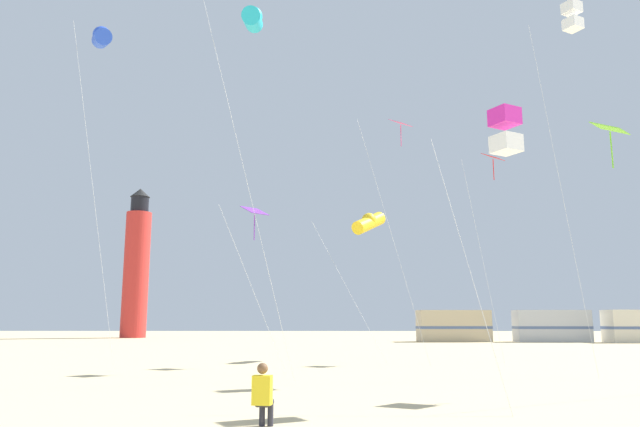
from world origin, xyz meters
TOP-DOWN VIEW (x-y plane):
  - kite_flyer_standing at (-0.39, 4.35)m, footprint 0.38×0.53m
  - kite_diamond_lime at (9.09, 10.00)m, footprint 2.02×2.02m
  - kite_tube_gold at (2.84, 23.83)m, footprint 3.96×4.19m
  - kite_box_white at (10.53, 15.40)m, footprint 1.92×2.24m
  - kite_box_magenta at (5.23, 7.55)m, footprint 2.16×2.46m
  - kite_tube_blue at (-9.00, 16.95)m, footprint 2.45×2.86m
  - kite_diamond_violet at (-2.21, 16.70)m, footprint 2.63×2.03m
  - kite_diamond_rainbow at (4.29, 21.49)m, footprint 2.98×2.82m
  - kite_diamond_scarlet at (9.02, 22.52)m, footprint 2.13×2.13m
  - kite_tube_cyan at (-2.14, 14.45)m, footprint 3.39×3.09m
  - lighthouse_distant at (-20.98, 59.84)m, footprint 2.80×2.80m
  - rv_van_tan at (11.94, 48.27)m, footprint 6.59×2.79m
  - rv_van_silver at (20.59, 47.80)m, footprint 6.49×2.49m

SIDE VIEW (x-z plane):
  - kite_flyer_standing at x=-0.39m, z-range 0.03..1.19m
  - rv_van_tan at x=11.94m, z-range -0.01..2.79m
  - rv_van_silver at x=20.59m, z-range -0.01..2.79m
  - kite_diamond_violet at x=-2.21m, z-range 2.82..9.30m
  - kite_box_magenta at x=5.23m, z-range 3.01..10.19m
  - kite_tube_gold at x=2.84m, z-range 3.12..10.76m
  - kite_diamond_lime at x=9.09m, z-range 3.35..11.02m
  - lighthouse_distant at x=-20.98m, z-range -0.56..16.24m
  - kite_diamond_scarlet at x=9.02m, z-range 4.49..14.76m
  - kite_diamond_rainbow at x=4.29m, z-range 5.12..16.90m
  - kite_tube_cyan at x=-2.14m, z-range 6.34..20.43m
  - kite_box_white at x=10.53m, z-range 6.62..21.09m
  - kite_tube_blue at x=-9.00m, z-range 6.60..21.22m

